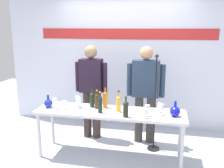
# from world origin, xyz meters

# --- Properties ---
(ground_plane) EXTENTS (10.00, 10.00, 0.00)m
(ground_plane) POSITION_xyz_m (0.00, 0.00, 0.00)
(ground_plane) COLOR #ADB4BF
(back_wall) EXTENTS (4.81, 0.11, 3.00)m
(back_wall) POSITION_xyz_m (0.00, 1.40, 1.50)
(back_wall) COLOR silver
(back_wall) RESTS_ON ground
(display_table) EXTENTS (2.22, 0.57, 0.74)m
(display_table) POSITION_xyz_m (0.00, 0.00, 0.68)
(display_table) COLOR silver
(display_table) RESTS_ON ground
(decanter_blue_left) EXTENTS (0.13, 0.13, 0.20)m
(decanter_blue_left) POSITION_xyz_m (-0.97, -0.04, 0.81)
(decanter_blue_left) COLOR #1D2B9A
(decanter_blue_left) RESTS_ON display_table
(decanter_blue_right) EXTENTS (0.15, 0.15, 0.22)m
(decanter_blue_right) POSITION_xyz_m (0.94, -0.04, 0.82)
(decanter_blue_right) COLOR #141AB5
(decanter_blue_right) RESTS_ON display_table
(presenter_left) EXTENTS (0.57, 0.22, 1.65)m
(presenter_left) POSITION_xyz_m (-0.47, 0.63, 0.94)
(presenter_left) COLOR #382926
(presenter_left) RESTS_ON ground
(presenter_right) EXTENTS (0.63, 0.22, 1.66)m
(presenter_right) POSITION_xyz_m (0.47, 0.63, 0.95)
(presenter_right) COLOR #3C3632
(presenter_right) RESTS_ON ground
(wine_bottle_0) EXTENTS (0.07, 0.07, 0.31)m
(wine_bottle_0) POSITION_xyz_m (-0.31, 0.13, 0.87)
(wine_bottle_0) COLOR #1B3220
(wine_bottle_0) RESTS_ON display_table
(wine_bottle_1) EXTENTS (0.07, 0.07, 0.34)m
(wine_bottle_1) POSITION_xyz_m (-0.10, 0.13, 0.88)
(wine_bottle_1) COLOR #C8711C
(wine_bottle_1) RESTS_ON display_table
(wine_bottle_2) EXTENTS (0.07, 0.07, 0.32)m
(wine_bottle_2) POSITION_xyz_m (0.13, -0.01, 0.87)
(wine_bottle_2) COLOR gold
(wine_bottle_2) RESTS_ON display_table
(wine_bottle_3) EXTENTS (0.07, 0.07, 0.32)m
(wine_bottle_3) POSITION_xyz_m (-0.12, -0.11, 0.88)
(wine_bottle_3) COLOR black
(wine_bottle_3) RESTS_ON display_table
(wine_bottle_4) EXTENTS (0.07, 0.07, 0.29)m
(wine_bottle_4) POSITION_xyz_m (0.27, -0.20, 0.86)
(wine_bottle_4) COLOR black
(wine_bottle_4) RESTS_ON display_table
(wine_bottle_5) EXTENTS (0.07, 0.07, 0.29)m
(wine_bottle_5) POSITION_xyz_m (-0.22, 0.07, 0.87)
(wine_bottle_5) COLOR #43290C
(wine_bottle_5) RESTS_ON display_table
(wine_glass_left_0) EXTENTS (0.07, 0.07, 0.16)m
(wine_glass_left_0) POSITION_xyz_m (-0.54, 0.10, 0.86)
(wine_glass_left_0) COLOR white
(wine_glass_left_0) RESTS_ON display_table
(wine_glass_left_1) EXTENTS (0.07, 0.07, 0.13)m
(wine_glass_left_1) POSITION_xyz_m (-0.68, -0.07, 0.83)
(wine_glass_left_1) COLOR white
(wine_glass_left_1) RESTS_ON display_table
(wine_glass_left_2) EXTENTS (0.06, 0.06, 0.17)m
(wine_glass_left_2) POSITION_xyz_m (-0.84, -0.08, 0.86)
(wine_glass_left_2) COLOR white
(wine_glass_left_2) RESTS_ON display_table
(wine_glass_left_3) EXTENTS (0.07, 0.07, 0.16)m
(wine_glass_left_3) POSITION_xyz_m (-0.49, 0.02, 0.86)
(wine_glass_left_3) COLOR white
(wine_glass_left_3) RESTS_ON display_table
(wine_glass_right_0) EXTENTS (0.06, 0.06, 0.16)m
(wine_glass_right_0) POSITION_xyz_m (0.76, -0.03, 0.86)
(wine_glass_right_0) COLOR white
(wine_glass_right_0) RESTS_ON display_table
(wine_glass_right_1) EXTENTS (0.06, 0.06, 0.15)m
(wine_glass_right_1) POSITION_xyz_m (0.72, 0.09, 0.84)
(wine_glass_right_1) COLOR white
(wine_glass_right_1) RESTS_ON display_table
(wine_glass_right_2) EXTENTS (0.07, 0.07, 0.16)m
(wine_glass_right_2) POSITION_xyz_m (0.56, -0.11, 0.86)
(wine_glass_right_2) COLOR white
(wine_glass_right_2) RESTS_ON display_table
(wine_glass_right_3) EXTENTS (0.07, 0.07, 0.13)m
(wine_glass_right_3) POSITION_xyz_m (0.55, -0.20, 0.84)
(wine_glass_right_3) COLOR white
(wine_glass_right_3) RESTS_ON display_table
(microphone_stand) EXTENTS (0.20, 0.20, 1.56)m
(microphone_stand) POSITION_xyz_m (0.64, 0.38, 0.52)
(microphone_stand) COLOR black
(microphone_stand) RESTS_ON ground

